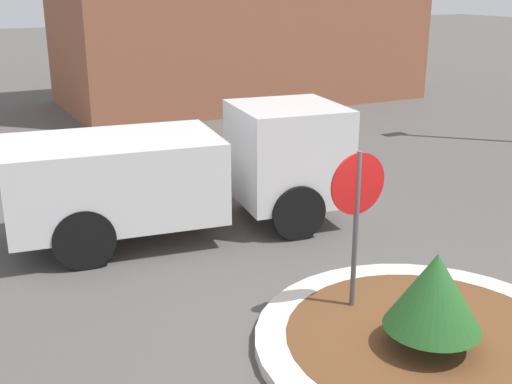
{
  "coord_description": "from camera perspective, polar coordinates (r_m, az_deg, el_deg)",
  "views": [
    {
      "loc": [
        -5.12,
        -5.17,
        4.36
      ],
      "look_at": [
        -0.8,
        3.06,
        1.27
      ],
      "focal_mm": 45.0,
      "sensor_mm": 36.0,
      "label": 1
    }
  ],
  "objects": [
    {
      "name": "ground_plane",
      "position": [
        8.49,
        14.93,
        -13.24
      ],
      "size": [
        120.0,
        120.0,
        0.0
      ],
      "primitive_type": "plane",
      "color": "#514F4C"
    },
    {
      "name": "traffic_island",
      "position": [
        8.45,
        14.98,
        -12.78
      ],
      "size": [
        4.3,
        4.3,
        0.16
      ],
      "color": "beige",
      "rests_on": "ground_plane"
    },
    {
      "name": "stop_sign",
      "position": [
        8.36,
        8.97,
        -0.99
      ],
      "size": [
        0.82,
        0.07,
        2.32
      ],
      "color": "#4C4C51",
      "rests_on": "ground_plane"
    },
    {
      "name": "island_shrub",
      "position": [
        7.84,
        15.61,
        -8.46
      ],
      "size": [
        1.16,
        1.16,
        1.22
      ],
      "color": "brown",
      "rests_on": "traffic_island"
    },
    {
      "name": "utility_truck",
      "position": [
        11.36,
        -6.28,
        1.97
      ],
      "size": [
        6.09,
        2.82,
        2.2
      ],
      "rotation": [
        0.0,
        0.0,
        -0.14
      ],
      "color": "silver",
      "rests_on": "ground_plane"
    }
  ]
}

